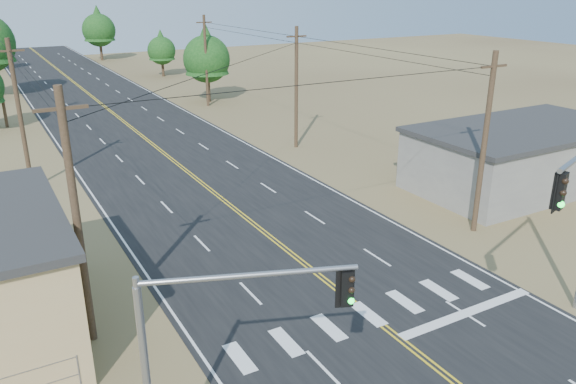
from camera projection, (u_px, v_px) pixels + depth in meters
road at (188, 172)px, 41.72m from camera, size 15.00×200.00×0.02m
building_right at (521, 157)px, 38.41m from camera, size 15.00×8.00×4.00m
utility_pole_left_near at (77, 219)px, 20.41m from camera, size 1.80×0.30×10.00m
utility_pole_left_mid at (20, 115)px, 36.71m from camera, size 1.80×0.30×10.00m
utility_pole_right_near at (484, 143)px, 30.13m from camera, size 1.80×0.30×10.00m
utility_pole_right_mid at (296, 87)px, 46.43m from camera, size 1.80×0.30×10.00m
utility_pole_right_far at (206, 60)px, 62.73m from camera, size 1.80×0.30×10.00m
signal_mast_left at (208, 345)px, 14.40m from camera, size 5.28×2.19×6.57m
tree_right_near at (206, 54)px, 64.81m from camera, size 5.42×5.42×9.03m
tree_right_mid at (161, 48)px, 83.61m from camera, size 4.13×4.13×6.88m
tree_right_far at (98, 27)px, 100.73m from camera, size 5.80×5.80×9.67m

